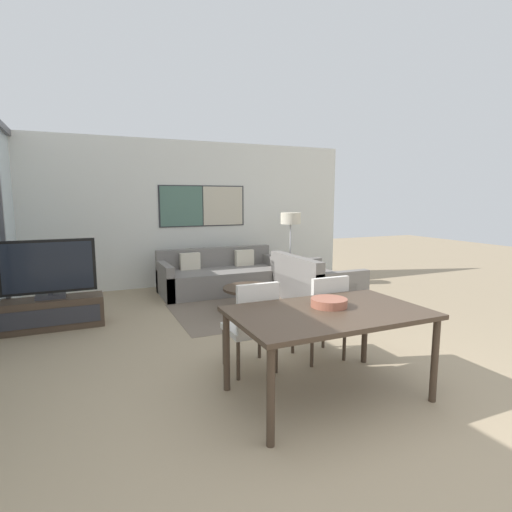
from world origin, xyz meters
The scene contains 13 objects.
ground_plane centered at (0.00, 0.00, 0.00)m, with size 24.00×24.00×0.00m, color #9E896B.
wall_back centered at (0.01, 5.71, 1.41)m, with size 6.85×0.09×2.80m.
area_rug centered at (0.40, 3.46, 0.00)m, with size 2.29×1.69×0.01m.
tv_console centered at (-2.33, 3.74, 0.20)m, with size 1.27×0.42×0.41m.
television centered at (-2.33, 3.74, 0.79)m, with size 1.14×0.20×0.77m.
sofa_main centered at (0.40, 4.87, 0.26)m, with size 2.22×0.99×0.77m.
sofa_side centered at (1.59, 3.59, 0.26)m, with size 0.99×1.49×0.77m.
coffee_table centered at (0.40, 3.46, 0.28)m, with size 0.84×0.84×0.37m.
dining_table centered at (-0.04, 0.75, 0.69)m, with size 1.65×1.02×0.77m.
dining_chair_left centered at (-0.44, 1.45, 0.50)m, with size 0.46×0.46×0.92m.
dining_chair_centre centered at (0.36, 1.43, 0.50)m, with size 0.46×0.46×0.92m.
fruit_bowl centered at (0.03, 0.85, 0.81)m, with size 0.32×0.32×0.07m.
floor_lamp centered at (1.85, 4.86, 1.23)m, with size 0.39×0.39×1.42m.
Camera 1 is at (-1.93, -2.01, 1.71)m, focal length 28.00 mm.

